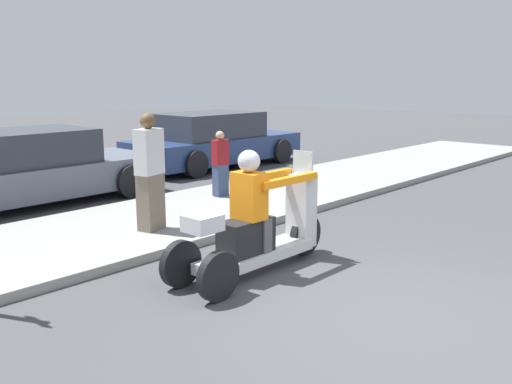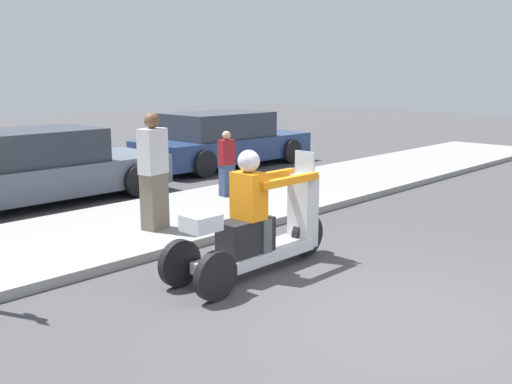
% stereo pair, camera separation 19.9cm
% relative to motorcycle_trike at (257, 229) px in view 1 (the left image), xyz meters
% --- Properties ---
extents(ground_plane, '(60.00, 60.00, 0.00)m').
position_rel_motorcycle_trike_xyz_m(ground_plane, '(-0.10, -1.93, -0.54)').
color(ground_plane, '#424244').
extents(sidewalk_strip, '(28.00, 2.80, 0.12)m').
position_rel_motorcycle_trike_xyz_m(sidewalk_strip, '(-0.10, 2.67, -0.48)').
color(sidewalk_strip, gray).
rests_on(sidewalk_strip, ground).
extents(motorcycle_trike, '(2.43, 0.70, 1.50)m').
position_rel_motorcycle_trike_xyz_m(motorcycle_trike, '(0.00, 0.00, 0.00)').
color(motorcycle_trike, black).
rests_on(motorcycle_trike, ground).
extents(spectator_by_tree, '(0.30, 0.19, 1.21)m').
position_rel_motorcycle_trike_xyz_m(spectator_by_tree, '(2.41, 3.11, 0.17)').
color(spectator_by_tree, '#38476B').
rests_on(spectator_by_tree, sidewalk_strip).
extents(spectator_with_child, '(0.45, 0.33, 1.70)m').
position_rel_motorcycle_trike_xyz_m(spectator_with_child, '(0.08, 2.15, 0.40)').
color(spectator_with_child, '#726656').
rests_on(spectator_with_child, sidewalk_strip).
extents(parked_car_lot_right, '(4.87, 2.05, 1.37)m').
position_rel_motorcycle_trike_xyz_m(parked_car_lot_right, '(-0.14, 5.62, 0.11)').
color(parked_car_lot_right, slate).
rests_on(parked_car_lot_right, ground).
extents(parked_car_lot_left, '(4.75, 2.11, 1.40)m').
position_rel_motorcycle_trike_xyz_m(parked_car_lot_left, '(5.27, 6.33, 0.13)').
color(parked_car_lot_left, navy).
rests_on(parked_car_lot_left, ground).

